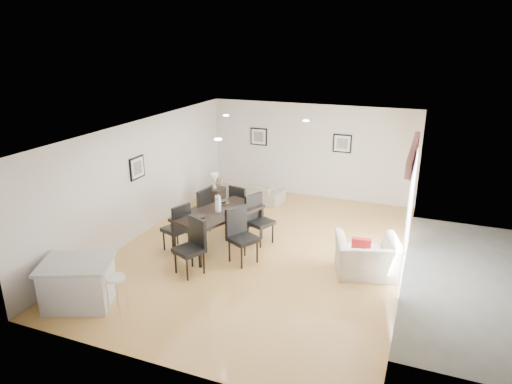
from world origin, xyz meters
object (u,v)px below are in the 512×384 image
at_px(sofa, 251,191).
at_px(dining_chair_efar, 257,216).
at_px(dining_chair_wnear, 178,225).
at_px(kitchen_island, 78,283).
at_px(armchair, 367,257).
at_px(dining_table, 218,215).
at_px(dining_chair_wfar, 201,209).
at_px(bar_stool, 116,282).
at_px(dining_chair_enear, 240,232).
at_px(dining_chair_foot, 240,204).
at_px(coffee_table, 240,212).
at_px(side_table, 215,199).
at_px(dining_chair_head, 193,243).

relative_size(sofa, dining_chair_efar, 1.66).
distance_m(dining_chair_wnear, kitchen_island, 2.56).
bearing_deg(armchair, dining_table, -19.07).
bearing_deg(dining_chair_wfar, dining_chair_efar, 102.23).
xyz_separation_m(dining_chair_wfar, bar_stool, (0.27, -3.50, -0.02)).
xyz_separation_m(dining_chair_wnear, kitchen_island, (-0.55, -2.49, -0.19)).
height_order(armchair, dining_chair_efar, dining_chair_efar).
distance_m(sofa, dining_chair_enear, 3.77).
distance_m(dining_chair_wfar, bar_stool, 3.51).
relative_size(dining_chair_foot, kitchen_island, 0.73).
relative_size(dining_chair_wnear, coffee_table, 1.04).
distance_m(dining_chair_foot, bar_stool, 4.29).
xyz_separation_m(armchair, side_table, (-4.37, 2.17, -0.08)).
xyz_separation_m(dining_chair_wnear, dining_chair_wfar, (0.01, 1.01, 0.02)).
height_order(dining_table, dining_chair_efar, dining_chair_efar).
bearing_deg(coffee_table, dining_chair_wnear, -84.92).
bearing_deg(side_table, bar_stool, -82.56).
distance_m(sofa, side_table, 1.21).
distance_m(sofa, dining_chair_head, 4.39).
bearing_deg(dining_chair_enear, dining_table, 85.80).
xyz_separation_m(dining_chair_enear, bar_stool, (-1.15, -2.57, -0.04)).
bearing_deg(dining_chair_head, dining_chair_wfar, 138.82).
bearing_deg(sofa, dining_chair_enear, 113.27).
bearing_deg(dining_chair_wnear, dining_chair_enear, 111.44).
bearing_deg(bar_stool, dining_chair_wfar, 94.33).
bearing_deg(kitchen_island, dining_chair_head, 30.07).
bearing_deg(dining_chair_head, armchair, 44.94).
xyz_separation_m(dining_chair_efar, dining_chair_head, (-0.67, -1.79, 0.01)).
height_order(side_table, kitchen_island, kitchen_island).
relative_size(dining_chair_efar, side_table, 1.86).
bearing_deg(dining_chair_foot, coffee_table, -53.77).
bearing_deg(bar_stool, dining_chair_enear, 65.83).
relative_size(dining_chair_enear, dining_chair_efar, 1.04).
bearing_deg(armchair, kitchen_island, 15.58).
height_order(armchair, dining_chair_head, dining_chair_head).
bearing_deg(dining_chair_wnear, armchair, 114.39).
height_order(sofa, bar_stool, bar_stool).
xyz_separation_m(dining_table, dining_chair_wnear, (-0.71, -0.53, -0.14)).
bearing_deg(dining_chair_efar, dining_table, 151.13).
relative_size(dining_table, dining_chair_enear, 1.90).
relative_size(dining_chair_wfar, dining_chair_efar, 1.01).
relative_size(coffee_table, kitchen_island, 0.73).
relative_size(sofa, dining_chair_foot, 1.77).
relative_size(dining_table, kitchen_island, 1.54).
bearing_deg(kitchen_island, dining_table, 43.71).
height_order(dining_chair_wnear, dining_chair_enear, dining_chair_enear).
distance_m(dining_chair_wnear, dining_chair_wfar, 1.02).
distance_m(dining_table, dining_chair_enear, 0.85).
bearing_deg(side_table, dining_chair_enear, -54.17).
bearing_deg(sofa, dining_chair_wfar, 89.79).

